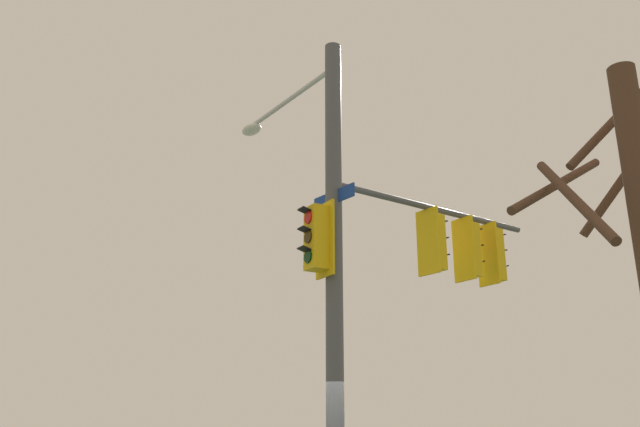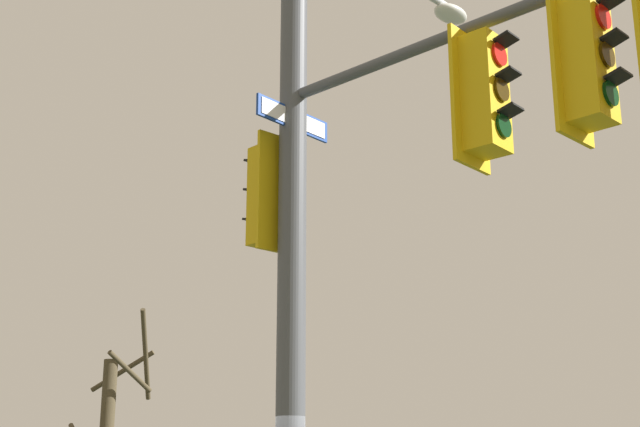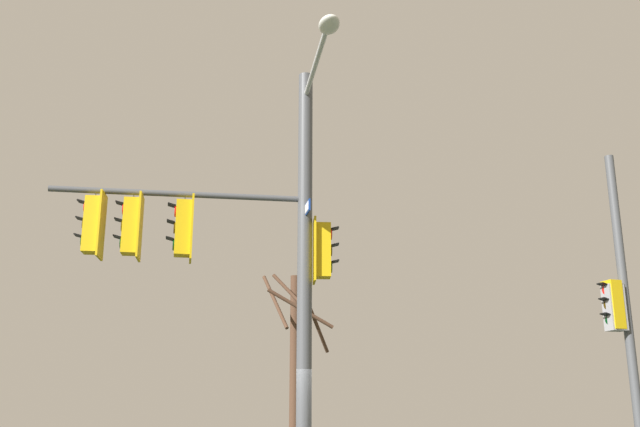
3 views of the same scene
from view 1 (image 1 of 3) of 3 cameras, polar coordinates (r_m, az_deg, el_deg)
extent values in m
cylinder|color=#4C4F54|center=(11.07, 1.25, -4.96)|extent=(0.30, 0.30, 8.67)
cylinder|color=silver|center=(13.62, -2.77, 9.89)|extent=(2.04, 2.44, 0.10)
ellipsoid|color=silver|center=(14.77, -6.02, 7.31)|extent=(0.66, 0.69, 0.20)
cylinder|color=#4C4F54|center=(13.08, 10.09, 0.36)|extent=(3.95, 3.29, 0.12)
cube|color=gold|center=(12.82, 9.96, -2.54)|extent=(0.46, 0.47, 1.10)
cube|color=gold|center=(12.70, 9.44, -2.42)|extent=(0.37, 0.47, 1.30)
cylinder|color=red|center=(13.03, 10.38, -1.21)|extent=(0.16, 0.19, 0.22)
cube|color=black|center=(13.12, 10.57, -0.76)|extent=(0.25, 0.26, 0.06)
cylinder|color=#352504|center=(12.94, 10.46, -2.65)|extent=(0.16, 0.19, 0.22)
cube|color=black|center=(13.02, 10.66, -2.19)|extent=(0.25, 0.26, 0.06)
cylinder|color=black|center=(12.85, 10.55, -4.11)|extent=(0.16, 0.19, 0.22)
cube|color=black|center=(12.94, 10.74, -3.64)|extent=(0.25, 0.26, 0.06)
cylinder|color=#4C4F54|center=(12.99, 9.82, 0.12)|extent=(0.04, 0.04, 0.15)
cube|color=gold|center=(13.52, 12.96, -3.15)|extent=(0.46, 0.47, 1.10)
cube|color=gold|center=(13.40, 12.46, -3.05)|extent=(0.39, 0.45, 1.30)
cylinder|color=red|center=(13.73, 13.34, -1.87)|extent=(0.17, 0.19, 0.22)
cube|color=black|center=(13.82, 13.51, -1.44)|extent=(0.26, 0.26, 0.06)
cylinder|color=#352504|center=(13.64, 13.44, -3.24)|extent=(0.17, 0.19, 0.22)
cube|color=black|center=(13.73, 13.62, -2.80)|extent=(0.26, 0.26, 0.06)
cylinder|color=black|center=(13.56, 13.54, -4.63)|extent=(0.17, 0.19, 0.22)
cube|color=black|center=(13.65, 13.72, -4.18)|extent=(0.26, 0.26, 0.06)
cylinder|color=#4C4F54|center=(13.69, 12.78, -0.62)|extent=(0.04, 0.04, 0.15)
cube|color=gold|center=(14.06, 14.95, -3.55)|extent=(0.46, 0.47, 1.10)
cube|color=gold|center=(13.94, 14.47, -3.47)|extent=(0.41, 0.44, 1.30)
cylinder|color=red|center=(14.26, 15.30, -2.31)|extent=(0.17, 0.18, 0.22)
cube|color=black|center=(14.35, 15.46, -1.89)|extent=(0.26, 0.26, 0.06)
cylinder|color=#352504|center=(14.18, 15.41, -3.63)|extent=(0.17, 0.18, 0.22)
cube|color=black|center=(14.26, 15.58, -3.20)|extent=(0.26, 0.26, 0.06)
cylinder|color=black|center=(14.10, 15.52, -4.97)|extent=(0.17, 0.18, 0.22)
cube|color=black|center=(14.18, 15.69, -4.53)|extent=(0.26, 0.26, 0.06)
cylinder|color=#4C4F54|center=(14.22, 14.75, -1.11)|extent=(0.04, 0.04, 0.15)
cube|color=gold|center=(10.98, -0.31, -2.17)|extent=(0.47, 0.47, 1.10)
cube|color=gold|center=(11.06, 0.45, -2.29)|extent=(0.42, 0.43, 1.30)
cylinder|color=red|center=(11.00, -1.05, -0.34)|extent=(0.17, 0.18, 0.22)
cube|color=black|center=(11.00, -1.39, 0.31)|extent=(0.26, 0.26, 0.06)
cylinder|color=#352504|center=(10.90, -1.06, -2.05)|extent=(0.17, 0.18, 0.22)
cube|color=black|center=(10.90, -1.40, -1.39)|extent=(0.26, 0.26, 0.06)
cylinder|color=black|center=(10.81, -1.07, -3.78)|extent=(0.17, 0.18, 0.22)
cube|color=black|center=(10.81, -1.41, -3.12)|extent=(0.26, 0.26, 0.06)
cube|color=navy|center=(11.42, 1.21, 1.41)|extent=(0.69, 0.89, 0.24)
cube|color=white|center=(11.44, 1.28, 1.39)|extent=(0.61, 0.80, 0.18)
cylinder|color=#4E3425|center=(7.50, 20.04, 2.40)|extent=(1.48, 1.16, 1.03)
cylinder|color=#4E3425|center=(6.69, 21.33, 1.22)|extent=(1.36, 0.53, 1.29)
cylinder|color=#4E3425|center=(7.81, 26.03, 4.40)|extent=(0.44, 1.34, 1.61)
cylinder|color=#4E3425|center=(7.69, 23.76, 6.80)|extent=(0.39, 0.96, 0.97)
camera|label=2|loc=(13.10, 46.63, -12.44)|focal=51.52mm
camera|label=3|loc=(24.06, -16.01, -17.55)|focal=40.35mm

